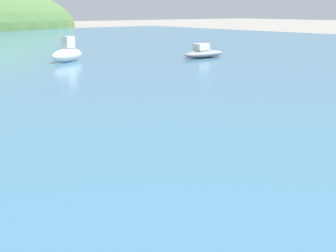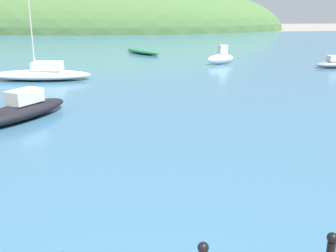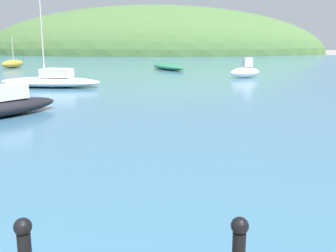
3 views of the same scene
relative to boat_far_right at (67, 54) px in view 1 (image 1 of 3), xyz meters
The scene contains 2 objects.
boat_far_right is the anchor object (origin of this frame).
boat_twin_mast 7.08m from the boat_far_right, 21.08° to the right, with size 2.75×1.09×0.74m.
Camera 1 is at (-3.45, 2.23, 2.59)m, focal length 50.00 mm.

